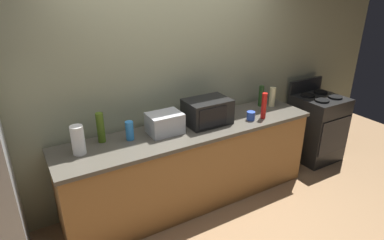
% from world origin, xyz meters
% --- Properties ---
extents(ground_plane, '(8.00, 8.00, 0.00)m').
position_xyz_m(ground_plane, '(0.00, 0.00, 0.00)').
color(ground_plane, '#93704C').
extents(back_wall, '(6.40, 0.10, 2.70)m').
position_xyz_m(back_wall, '(0.00, 0.81, 1.35)').
color(back_wall, gray).
rests_on(back_wall, ground_plane).
extents(counter_run, '(2.84, 0.64, 0.90)m').
position_xyz_m(counter_run, '(0.00, 0.40, 0.45)').
color(counter_run, '#9E6B38').
rests_on(counter_run, ground_plane).
extents(stove_range, '(0.60, 0.61, 1.08)m').
position_xyz_m(stove_range, '(2.00, 0.40, 0.46)').
color(stove_range, black).
rests_on(stove_range, ground_plane).
extents(microwave, '(0.48, 0.35, 0.27)m').
position_xyz_m(microwave, '(0.22, 0.45, 1.04)').
color(microwave, black).
rests_on(microwave, counter_run).
extents(toaster_oven, '(0.34, 0.26, 0.21)m').
position_xyz_m(toaster_oven, '(-0.28, 0.46, 1.01)').
color(toaster_oven, '#B7BABF').
rests_on(toaster_oven, counter_run).
extents(paper_towel_roll, '(0.12, 0.12, 0.27)m').
position_xyz_m(paper_towel_roll, '(-1.14, 0.45, 1.04)').
color(paper_towel_roll, white).
rests_on(paper_towel_roll, counter_run).
extents(bottle_wine, '(0.06, 0.06, 0.26)m').
position_xyz_m(bottle_wine, '(1.07, 0.55, 1.03)').
color(bottle_wine, '#1E3F19').
rests_on(bottle_wine, counter_run).
extents(bottle_spray_cleaner, '(0.08, 0.08, 0.19)m').
position_xyz_m(bottle_spray_cleaner, '(-0.65, 0.49, 0.99)').
color(bottle_spray_cleaner, '#338CE5').
rests_on(bottle_spray_cleaner, counter_run).
extents(bottle_hand_soap, '(0.07, 0.07, 0.24)m').
position_xyz_m(bottle_hand_soap, '(1.19, 0.49, 1.02)').
color(bottle_hand_soap, beige).
rests_on(bottle_hand_soap, counter_run).
extents(bottle_olive_oil, '(0.07, 0.07, 0.30)m').
position_xyz_m(bottle_olive_oil, '(-0.90, 0.58, 1.05)').
color(bottle_olive_oil, '#4C6B19').
rests_on(bottle_olive_oil, counter_run).
extents(bottle_hot_sauce, '(0.06, 0.06, 0.30)m').
position_xyz_m(bottle_hot_sauce, '(0.84, 0.25, 1.05)').
color(bottle_hot_sauce, red).
rests_on(bottle_hot_sauce, counter_run).
extents(mug_blue, '(0.09, 0.09, 0.10)m').
position_xyz_m(mug_blue, '(0.69, 0.28, 0.95)').
color(mug_blue, '#2D4CB2').
rests_on(mug_blue, counter_run).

